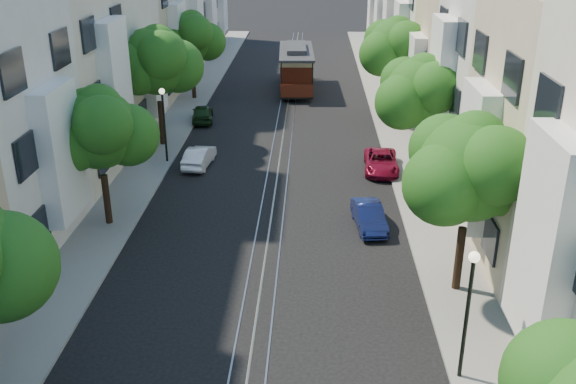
# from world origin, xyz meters

# --- Properties ---
(ground) EXTENTS (200.00, 200.00, 0.00)m
(ground) POSITION_xyz_m (0.00, 28.00, 0.00)
(ground) COLOR black
(ground) RESTS_ON ground
(sidewalk_east) EXTENTS (2.50, 80.00, 0.12)m
(sidewalk_east) POSITION_xyz_m (7.25, 28.00, 0.06)
(sidewalk_east) COLOR gray
(sidewalk_east) RESTS_ON ground
(sidewalk_west) EXTENTS (2.50, 80.00, 0.12)m
(sidewalk_west) POSITION_xyz_m (-7.25, 28.00, 0.06)
(sidewalk_west) COLOR gray
(sidewalk_west) RESTS_ON ground
(rail_left) EXTENTS (0.06, 80.00, 0.02)m
(rail_left) POSITION_xyz_m (-0.55, 28.00, 0.01)
(rail_left) COLOR gray
(rail_left) RESTS_ON ground
(rail_slot) EXTENTS (0.06, 80.00, 0.02)m
(rail_slot) POSITION_xyz_m (0.00, 28.00, 0.01)
(rail_slot) COLOR gray
(rail_slot) RESTS_ON ground
(rail_right) EXTENTS (0.06, 80.00, 0.02)m
(rail_right) POSITION_xyz_m (0.55, 28.00, 0.01)
(rail_right) COLOR gray
(rail_right) RESTS_ON ground
(lane_line) EXTENTS (0.08, 80.00, 0.01)m
(lane_line) POSITION_xyz_m (0.00, 28.00, 0.00)
(lane_line) COLOR tan
(lane_line) RESTS_ON ground
(townhouses_east) EXTENTS (7.75, 72.00, 12.00)m
(townhouses_east) POSITION_xyz_m (11.87, 27.91, 5.18)
(townhouses_east) COLOR beige
(townhouses_east) RESTS_ON ground
(townhouses_west) EXTENTS (7.75, 72.00, 11.76)m
(townhouses_west) POSITION_xyz_m (-11.87, 27.91, 5.08)
(townhouses_west) COLOR silver
(townhouses_west) RESTS_ON ground
(tree_e_b) EXTENTS (4.93, 4.08, 6.68)m
(tree_e_b) POSITION_xyz_m (7.26, 8.98, 4.73)
(tree_e_b) COLOR black
(tree_e_b) RESTS_ON ground
(tree_e_c) EXTENTS (4.84, 3.99, 6.52)m
(tree_e_c) POSITION_xyz_m (7.26, 19.98, 4.60)
(tree_e_c) COLOR black
(tree_e_c) RESTS_ON ground
(tree_e_d) EXTENTS (5.01, 4.16, 6.85)m
(tree_e_d) POSITION_xyz_m (7.26, 30.98, 4.87)
(tree_e_d) COLOR black
(tree_e_d) RESTS_ON ground
(tree_w_b) EXTENTS (4.72, 3.87, 6.27)m
(tree_w_b) POSITION_xyz_m (-7.14, 13.98, 4.40)
(tree_w_b) COLOR black
(tree_w_b) RESTS_ON ground
(tree_w_c) EXTENTS (5.13, 4.28, 7.09)m
(tree_w_c) POSITION_xyz_m (-7.14, 24.98, 5.07)
(tree_w_c) COLOR black
(tree_w_c) RESTS_ON ground
(tree_w_d) EXTENTS (4.84, 3.99, 6.52)m
(tree_w_d) POSITION_xyz_m (-7.14, 35.98, 4.60)
(tree_w_d) COLOR black
(tree_w_d) RESTS_ON ground
(lamp_east) EXTENTS (0.32, 0.32, 4.16)m
(lamp_east) POSITION_xyz_m (6.30, 4.00, 2.85)
(lamp_east) COLOR black
(lamp_east) RESTS_ON ground
(lamp_west) EXTENTS (0.32, 0.32, 4.16)m
(lamp_west) POSITION_xyz_m (-6.30, 22.00, 2.85)
(lamp_west) COLOR black
(lamp_west) RESTS_ON ground
(cable_car) EXTENTS (2.97, 8.52, 3.24)m
(cable_car) POSITION_xyz_m (0.50, 39.23, 1.92)
(cable_car) COLOR black
(cable_car) RESTS_ON ground
(parked_car_e_mid) EXTENTS (1.52, 3.39, 1.08)m
(parked_car_e_mid) POSITION_xyz_m (4.40, 14.17, 0.54)
(parked_car_e_mid) COLOR #0D1543
(parked_car_e_mid) RESTS_ON ground
(parked_car_e_far) EXTENTS (1.95, 3.92, 1.07)m
(parked_car_e_far) POSITION_xyz_m (5.60, 21.20, 0.53)
(parked_car_e_far) COLOR maroon
(parked_car_e_far) RESTS_ON ground
(parked_car_w_mid) EXTENTS (1.49, 3.45, 1.10)m
(parked_car_w_mid) POSITION_xyz_m (-4.40, 21.63, 0.55)
(parked_car_w_mid) COLOR white
(parked_car_w_mid) RESTS_ON ground
(parked_car_w_far) EXTENTS (1.78, 3.54, 1.16)m
(parked_car_w_far) POSITION_xyz_m (-5.60, 30.13, 0.58)
(parked_car_w_far) COLOR black
(parked_car_w_far) RESTS_ON ground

